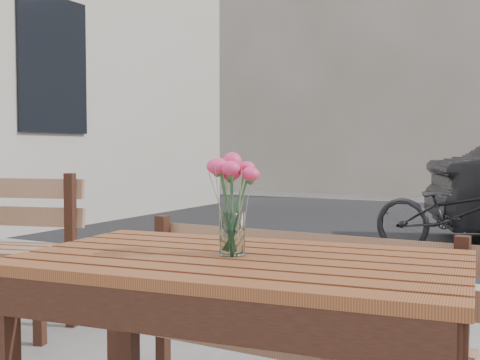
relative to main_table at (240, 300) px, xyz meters
name	(u,v)px	position (x,y,z in m)	size (l,w,h in m)	color
street	(452,251)	(-0.10, 4.99, -0.62)	(30.00, 8.12, 0.12)	black
main_table	(240,300)	(0.00, 0.00, 0.00)	(1.34, 0.87, 0.78)	brown
main_bench	(285,309)	(-0.07, 0.49, -0.15)	(1.34, 0.43, 0.83)	#996D4F
main_vase	(232,191)	(-0.03, 0.01, 0.32)	(0.16, 0.16, 0.30)	white
bicycle	(457,213)	(-0.05, 4.85, -0.21)	(0.59, 1.68, 0.88)	black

